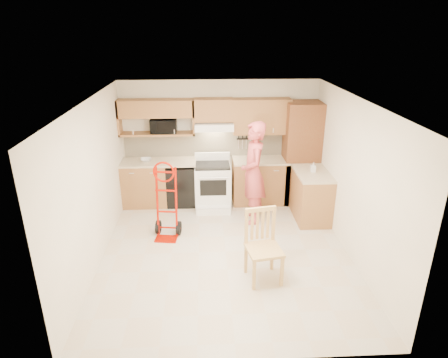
{
  "coord_description": "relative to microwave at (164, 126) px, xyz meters",
  "views": [
    {
      "loc": [
        -0.31,
        -5.53,
        3.52
      ],
      "look_at": [
        0.0,
        0.5,
        1.1
      ],
      "focal_mm": 31.23,
      "sensor_mm": 36.0,
      "label": 1
    }
  ],
  "objects": [
    {
      "name": "wall_back",
      "position": [
        1.12,
        0.17,
        -0.38
      ],
      "size": [
        4.0,
        0.02,
        2.5
      ],
      "primitive_type": "cube",
      "color": "#EEE2C7",
      "rests_on": "ground"
    },
    {
      "name": "ceiling",
      "position": [
        1.12,
        -2.08,
        0.88
      ],
      "size": [
        4.0,
        4.5,
        0.02
      ],
      "primitive_type": "cube",
      "color": "white",
      "rests_on": "ground"
    },
    {
      "name": "countertop_right",
      "position": [
        1.95,
        -0.13,
        -0.71
      ],
      "size": [
        1.14,
        0.63,
        0.04
      ],
      "primitive_type": "cube",
      "color": "tan",
      "rests_on": "lower_cab_right"
    },
    {
      "name": "cab_return_right",
      "position": [
        2.82,
        -0.94,
        -1.18
      ],
      "size": [
        0.6,
        1.0,
        0.9
      ],
      "primitive_type": "cube",
      "color": "olive",
      "rests_on": "ground"
    },
    {
      "name": "wall_front",
      "position": [
        1.12,
        -4.34,
        -0.38
      ],
      "size": [
        4.0,
        0.02,
        2.5
      ],
      "primitive_type": "cube",
      "color": "#EEE2C7",
      "rests_on": "ground"
    },
    {
      "name": "knife_strip",
      "position": [
        1.67,
        0.12,
        -0.39
      ],
      "size": [
        0.4,
        0.05,
        0.29
      ],
      "primitive_type": null,
      "color": "black",
      "rests_on": "backsplash"
    },
    {
      "name": "upper_cab_left",
      "position": [
        -0.13,
        0.0,
        0.35
      ],
      "size": [
        1.5,
        0.33,
        0.34
      ],
      "primitive_type": "cube",
      "color": "olive",
      "rests_on": "wall_back"
    },
    {
      "name": "dishwasher",
      "position": [
        0.32,
        -0.14,
        -1.21
      ],
      "size": [
        0.6,
        0.6,
        0.85
      ],
      "primitive_type": "cube",
      "color": "black",
      "rests_on": "ground"
    },
    {
      "name": "countertop_left",
      "position": [
        -0.13,
        -0.13,
        -0.71
      ],
      "size": [
        1.5,
        0.63,
        0.04
      ],
      "primitive_type": "cube",
      "color": "tan",
      "rests_on": "lower_cab_left"
    },
    {
      "name": "upper_shelf_mw",
      "position": [
        -0.13,
        0.0,
        -0.16
      ],
      "size": [
        1.5,
        0.33,
        0.04
      ],
      "primitive_type": "cube",
      "color": "olive",
      "rests_on": "wall_back"
    },
    {
      "name": "lower_cab_left",
      "position": [
        -0.43,
        -0.14,
        -1.18
      ],
      "size": [
        0.9,
        0.6,
        0.9
      ],
      "primitive_type": "cube",
      "color": "olive",
      "rests_on": "ground"
    },
    {
      "name": "range_hood",
      "position": [
        1.0,
        -0.06,
        -0.0
      ],
      "size": [
        0.76,
        0.46,
        0.14
      ],
      "primitive_type": "cube",
      "color": "white",
      "rests_on": "wall_back"
    },
    {
      "name": "dining_chair",
      "position": [
        1.63,
        -2.84,
        -1.1
      ],
      "size": [
        0.56,
        0.6,
        1.07
      ],
      "primitive_type": null,
      "rotation": [
        0.0,
        0.0,
        0.18
      ],
      "color": "tan",
      "rests_on": "ground"
    },
    {
      "name": "wall_left",
      "position": [
        -0.89,
        -2.08,
        -0.38
      ],
      "size": [
        0.02,
        4.5,
        2.5
      ],
      "primitive_type": "cube",
      "color": "#EEE2C7",
      "rests_on": "ground"
    },
    {
      "name": "floor",
      "position": [
        1.12,
        -2.08,
        -1.64
      ],
      "size": [
        4.0,
        4.5,
        0.02
      ],
      "primitive_type": "cube",
      "color": "#C5B294",
      "rests_on": "ground"
    },
    {
      "name": "backsplash",
      "position": [
        1.12,
        0.15,
        -0.43
      ],
      "size": [
        3.92,
        0.03,
        0.55
      ],
      "primitive_type": "cube",
      "color": "beige",
      "rests_on": "wall_back"
    },
    {
      "name": "range",
      "position": [
        0.96,
        -0.34,
        -1.1
      ],
      "size": [
        0.72,
        0.95,
        1.06
      ],
      "primitive_type": null,
      "color": "white",
      "rests_on": "ground"
    },
    {
      "name": "person",
      "position": [
        1.69,
        -0.98,
        -0.67
      ],
      "size": [
        0.5,
        0.72,
        1.92
      ],
      "primitive_type": "imported",
      "rotation": [
        0.0,
        0.0,
        -1.52
      ],
      "color": "#B94445",
      "rests_on": "ground"
    },
    {
      "name": "upper_cab_center",
      "position": [
        1.0,
        0.0,
        0.31
      ],
      "size": [
        0.76,
        0.33,
        0.44
      ],
      "primitive_type": "cube",
      "color": "olive",
      "rests_on": "wall_back"
    },
    {
      "name": "bowl",
      "position": [
        -0.38,
        -0.14,
        -0.67
      ],
      "size": [
        0.25,
        0.25,
        0.05
      ],
      "primitive_type": "imported",
      "rotation": [
        0.0,
        0.0,
        0.15
      ],
      "color": "white",
      "rests_on": "countertop_left"
    },
    {
      "name": "hand_truck",
      "position": [
        0.12,
        -1.54,
        -1.0
      ],
      "size": [
        0.56,
        0.52,
        1.27
      ],
      "primitive_type": null,
      "rotation": [
        0.0,
        0.0,
        -0.14
      ],
      "color": "#AA0F00",
      "rests_on": "ground"
    },
    {
      "name": "wall_right",
      "position": [
        3.13,
        -2.08,
        -0.38
      ],
      "size": [
        0.02,
        4.5,
        2.5
      ],
      "primitive_type": "cube",
      "color": "#EEE2C7",
      "rests_on": "ground"
    },
    {
      "name": "upper_cab_right",
      "position": [
        1.95,
        0.0,
        0.17
      ],
      "size": [
        1.14,
        0.33,
        0.7
      ],
      "primitive_type": "cube",
      "color": "olive",
      "rests_on": "wall_back"
    },
    {
      "name": "lower_cab_right",
      "position": [
        1.95,
        -0.14,
        -1.18
      ],
      "size": [
        1.14,
        0.6,
        0.9
      ],
      "primitive_type": "cube",
      "color": "olive",
      "rests_on": "ground"
    },
    {
      "name": "microwave",
      "position": [
        0.0,
        0.0,
        0.0
      ],
      "size": [
        0.52,
        0.35,
        0.29
      ],
      "primitive_type": "imported",
      "rotation": [
        0.0,
        0.0,
        -0.0
      ],
      "color": "black",
      "rests_on": "upper_shelf_mw"
    },
    {
      "name": "pantry_tall",
      "position": [
        2.77,
        -0.14,
        -0.58
      ],
      "size": [
        0.7,
        0.6,
        2.1
      ],
      "primitive_type": "cube",
      "color": "brown",
      "rests_on": "ground"
    },
    {
      "name": "soap_bottle",
      "position": [
        2.82,
        -0.91,
        -0.6
      ],
      "size": [
        0.08,
        0.09,
        0.18
      ],
      "primitive_type": "imported",
      "rotation": [
        0.0,
        0.0,
        0.01
      ],
      "color": "white",
      "rests_on": "countertop_return"
    },
    {
      "name": "countertop_return",
      "position": [
        2.82,
        -0.94,
        -0.71
      ],
      "size": [
        0.63,
        1.0,
        0.04
      ],
      "primitive_type": "cube",
      "color": "tan",
      "rests_on": "cab_return_right"
    }
  ]
}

